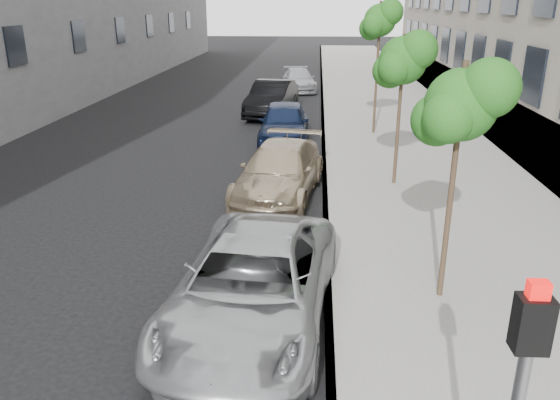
# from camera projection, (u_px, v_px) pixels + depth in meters

# --- Properties ---
(ground) EXTENTS (160.00, 160.00, 0.00)m
(ground) POSITION_uv_depth(u_px,v_px,m) (256.00, 342.00, 8.77)
(ground) COLOR black
(ground) RESTS_ON ground
(sidewalk) EXTENTS (6.40, 72.00, 0.14)m
(sidewalk) POSITION_uv_depth(u_px,v_px,m) (377.00, 96.00, 30.96)
(sidewalk) COLOR gray
(sidewalk) RESTS_ON ground
(curb) EXTENTS (0.15, 72.00, 0.14)m
(curb) POSITION_uv_depth(u_px,v_px,m) (322.00, 95.00, 31.16)
(curb) COLOR #9E9B93
(curb) RESTS_ON ground
(tree_near) EXTENTS (1.56, 1.36, 4.23)m
(tree_near) POSITION_uv_depth(u_px,v_px,m) (463.00, 105.00, 8.74)
(tree_near) COLOR #38281C
(tree_near) RESTS_ON sidewalk
(tree_mid) EXTENTS (1.66, 1.46, 4.32)m
(tree_mid) POSITION_uv_depth(u_px,v_px,m) (404.00, 60.00, 14.81)
(tree_mid) COLOR #38281C
(tree_mid) RESTS_ON sidewalk
(tree_far) EXTENTS (1.59, 1.39, 5.11)m
(tree_far) POSITION_uv_depth(u_px,v_px,m) (381.00, 21.00, 20.62)
(tree_far) COLOR #38281C
(tree_far) RESTS_ON sidewalk
(minivan) EXTENTS (2.96, 5.56, 1.49)m
(minivan) POSITION_uv_depth(u_px,v_px,m) (253.00, 285.00, 9.02)
(minivan) COLOR #A7A9AC
(minivan) RESTS_ON ground
(suv) EXTENTS (2.66, 5.14, 1.43)m
(suv) POSITION_uv_depth(u_px,v_px,m) (280.00, 171.00, 15.13)
(suv) COLOR tan
(suv) RESTS_ON ground
(sedan_blue) EXTENTS (1.95, 4.62, 1.56)m
(sedan_blue) POSITION_uv_depth(u_px,v_px,m) (284.00, 123.00, 20.76)
(sedan_blue) COLOR #101A35
(sedan_blue) RESTS_ON ground
(sedan_black) EXTENTS (2.37, 5.08, 1.61)m
(sedan_black) POSITION_uv_depth(u_px,v_px,m) (272.00, 99.00, 25.81)
(sedan_black) COLOR black
(sedan_black) RESTS_ON ground
(sedan_rear) EXTENTS (2.38, 4.62, 1.28)m
(sedan_rear) POSITION_uv_depth(u_px,v_px,m) (299.00, 80.00, 33.04)
(sedan_rear) COLOR #A6A8AE
(sedan_rear) RESTS_ON ground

